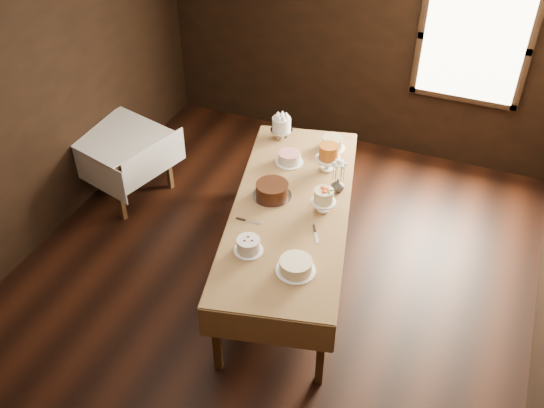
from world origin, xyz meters
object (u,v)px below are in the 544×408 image
Objects in this scene: cake_server_d at (328,190)px; flower_vase at (338,185)px; cake_caramel at (328,159)px; side_table at (118,142)px; cake_meringue at (281,129)px; display_table at (291,211)px; cake_server_c at (285,185)px; cake_flowers at (323,201)px; cake_speckled at (332,143)px; cake_server_b at (316,237)px; cake_chocolate at (272,191)px; cake_lattice at (289,158)px; cake_swirl at (248,246)px; cake_server_e at (253,222)px; cake_cream at (296,266)px.

flower_vase is at bearing -41.09° from cake_server_d.
cake_caramel is 2.17× the size of flower_vase.
cake_meringue is at bearing 17.22° from side_table.
cake_server_d is at bearing -159.98° from flower_vase.
display_table is at bearing -100.55° from cake_caramel.
cake_flowers is at bearing -144.66° from cake_server_c.
cake_speckled is at bearing 87.11° from display_table.
cake_flowers is (0.82, -1.02, -0.01)m from cake_meringue.
cake_speckled is at bearing 13.35° from side_table.
cake_flowers is at bearing 162.61° from cake_server_b.
cake_chocolate is 0.52m from cake_flowers.
cake_speckled is at bearing 52.07° from cake_lattice.
side_table is 2.13m from cake_chocolate.
cake_server_c is (-0.05, 0.99, -0.06)m from cake_swirl.
cake_speckled is 1.80m from cake_swirl.
cake_caramel is (2.41, 0.18, 0.29)m from side_table.
cake_server_b is (0.64, -0.99, -0.05)m from cake_lattice.
side_table is at bearing 169.71° from cake_flowers.
cake_server_e is 0.93m from flower_vase.
cake_swirl is at bearing -112.09° from flower_vase.
cake_swirl is (0.10, -0.79, -0.01)m from cake_chocolate.
cake_cream is (2.63, -1.31, 0.22)m from side_table.
display_table is at bearing -16.95° from cake_chocolate.
cake_swirl is 0.47m from cake_cream.
side_table is 2.79m from cake_server_b.
cake_speckled is (0.05, 1.08, 0.13)m from display_table.
cake_flowers is 1.78× the size of flower_vase.
cake_chocolate reaches higher than display_table.
cake_flowers is at bearing 10.20° from display_table.
display_table is 0.52m from flower_vase.
cake_caramel reaches higher than cake_swirl.
cake_speckled reaches higher than cake_server_b.
cake_cream reaches higher than cake_server_d.
cake_server_e is (-0.29, -1.44, -0.06)m from cake_speckled.
cake_flowers reaches higher than cake_speckled.
cake_server_b is at bearing -141.47° from cake_server_d.
cake_lattice is at bearing -58.52° from cake_meringue.
cake_swirl reaches higher than side_table.
cake_flowers is 0.88m from cake_swirl.
cake_caramel is 0.38m from flower_vase.
cake_meringue is (1.76, 0.55, 0.28)m from side_table.
cake_caramel is 1.51m from cake_cream.
cake_flowers is at bearing -142.20° from cake_server_d.
cake_server_d is (-0.05, 0.30, -0.10)m from cake_flowers.
cake_meringue reaches higher than side_table.
cake_caramel is at bearing 48.14° from cake_server_d.
cake_chocolate is at bearing 97.44° from cake_swirl.
flower_vase is (0.20, -0.31, -0.06)m from cake_caramel.
cake_flowers is 0.32m from cake_server_d.
cake_cream reaches higher than cake_server_c.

